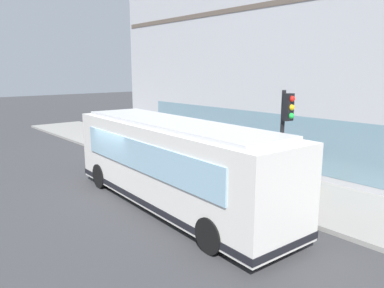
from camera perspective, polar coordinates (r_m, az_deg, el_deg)
The scene contains 11 objects.
ground at distance 15.02m, azimuth -10.07°, elevation -7.36°, with size 120.00×120.00×0.00m, color #38383A.
sidewalk_curb at distance 17.73m, azimuth 3.18°, elevation -4.02°, with size 4.24×40.00×0.15m, color gray.
building_corner at distance 21.61m, azimuth 15.03°, elevation 16.83°, with size 7.35×21.06×13.96m.
city_bus_nearside at distance 12.90m, azimuth -2.97°, elevation -3.11°, with size 3.08×10.16×3.07m.
traffic_light_near_corner at distance 12.76m, azimuth 14.24°, elevation 2.64°, with size 0.32×0.49×3.97m.
fire_hydrant at distance 15.30m, azimuth 18.40°, elevation -5.41°, with size 0.35×0.35×0.74m.
pedestrian_by_light_pole at distance 17.24m, azimuth 1.44°, elevation -0.57°, with size 0.32×0.32×1.83m.
pedestrian_near_building_entrance at distance 12.99m, azimuth 17.64°, elevation -5.87°, with size 0.32×0.32×1.58m.
pedestrian_walking_along_curb at distance 22.03m, azimuth -9.42°, elevation 1.85°, with size 0.32×0.32×1.80m.
pedestrian_near_hydrant at distance 20.57m, azimuth -0.86°, elevation 1.38°, with size 0.32×0.32×1.82m.
newspaper_vending_box at distance 17.21m, azimuth 11.93°, elevation -2.91°, with size 0.44×0.43×0.90m.
Camera 1 is at (-7.12, -12.33, 4.78)m, focal length 34.51 mm.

